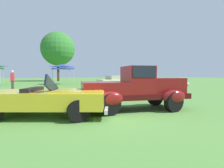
# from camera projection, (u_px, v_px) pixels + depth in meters

# --- Properties ---
(ground_plane) EXTENTS (120.00, 120.00, 0.00)m
(ground_plane) POSITION_uv_depth(u_px,v_px,m) (120.00, 113.00, 6.34)
(ground_plane) COLOR #568C3D
(feature_pickup_truck) EXTENTS (4.30, 2.49, 1.70)m
(feature_pickup_truck) POSITION_uv_depth(u_px,v_px,m) (135.00, 88.00, 6.89)
(feature_pickup_truck) COLOR #400B0B
(feature_pickup_truck) RESTS_ON ground_plane
(neighbor_convertible) EXTENTS (4.44, 3.32, 1.40)m
(neighbor_convertible) POSITION_uv_depth(u_px,v_px,m) (48.00, 99.00, 5.86)
(neighbor_convertible) COLOR yellow
(neighbor_convertible) RESTS_ON ground_plane
(show_car_cream) EXTENTS (4.63, 1.93, 1.22)m
(show_car_cream) POSITION_uv_depth(u_px,v_px,m) (117.00, 81.00, 20.04)
(show_car_cream) COLOR beige
(show_car_cream) RESTS_ON ground_plane
(spectator_near_truck) EXTENTS (0.28, 0.42, 1.69)m
(spectator_near_truck) POSITION_uv_depth(u_px,v_px,m) (13.00, 80.00, 14.01)
(spectator_near_truck) COLOR #383838
(spectator_near_truck) RESTS_ON ground_plane
(canopy_tent_center_field) EXTENTS (2.60, 2.60, 2.71)m
(canopy_tent_center_field) POSITION_uv_depth(u_px,v_px,m) (62.00, 66.00, 23.75)
(canopy_tent_center_field) COLOR #B7B7BC
(canopy_tent_center_field) RESTS_ON ground_plane
(treeline_center) EXTENTS (6.47, 6.47, 9.50)m
(treeline_center) POSITION_uv_depth(u_px,v_px,m) (58.00, 49.00, 34.02)
(treeline_center) COLOR #47331E
(treeline_center) RESTS_ON ground_plane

